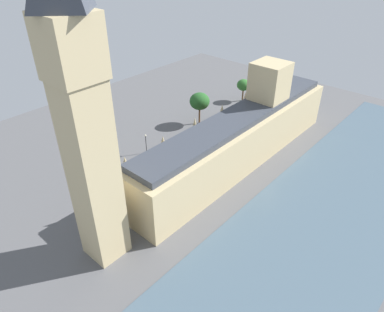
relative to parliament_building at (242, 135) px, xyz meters
The scene contains 13 objects.
ground_plane 8.14m from the parliament_building, 40.59° to the left, with size 143.47×143.47×0.00m, color #565659.
river_thames 29.72m from the parliament_building, behind, with size 32.15×129.12×0.25m, color #475B6B.
parliament_building is the anchor object (origin of this frame).
clock_tower 51.10m from the parliament_building, 89.39° to the left, with size 7.81×7.81×60.17m.
car_black_midblock 27.71m from the parliament_building, 60.58° to the right, with size 1.87×4.14×1.74m.
double_decker_bus_near_tower 15.12m from the parliament_building, 26.32° to the right, with size 2.97×10.59×4.75m.
car_dark_green_trailing 16.02m from the parliament_building, 36.32° to the left, with size 2.18×4.55×1.74m.
car_white_corner 24.92m from the parliament_building, 52.34° to the left, with size 1.91×4.30×1.74m.
pedestrian_far_end 12.98m from the parliament_building, 38.28° to the right, with size 0.49×0.60×1.70m.
pedestrian_under_trees 32.95m from the parliament_building, 76.10° to the right, with size 0.66×0.72×1.72m.
plane_tree_by_river_gate 40.59m from the parliament_building, 56.20° to the right, with size 4.92×4.92×8.27m.
plane_tree_kerbside 24.29m from the parliament_building, 21.27° to the right, with size 6.48×6.48×10.64m.
street_lamp_opposite_hall 26.99m from the parliament_building, 35.34° to the left, with size 0.56×0.56×6.04m.
Camera 1 is at (-46.96, 69.34, 54.04)m, focal length 32.89 mm.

